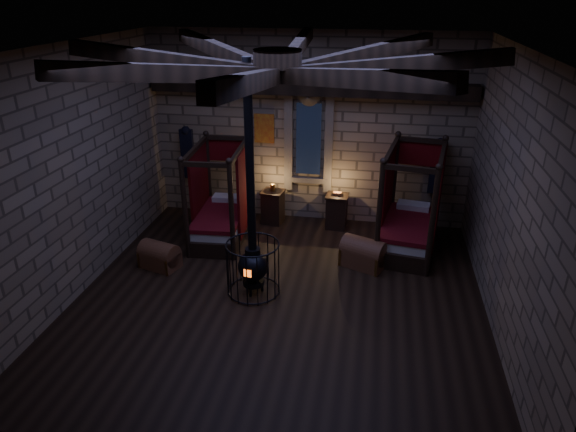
% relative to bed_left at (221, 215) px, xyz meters
% --- Properties ---
extents(room, '(7.02, 7.02, 4.29)m').
position_rel_bed_left_xyz_m(room, '(1.68, -2.07, 3.24)').
color(room, black).
rests_on(room, ground).
extents(bed_left, '(1.14, 2.00, 2.02)m').
position_rel_bed_left_xyz_m(bed_left, '(0.00, 0.00, 0.00)').
color(bed_left, black).
rests_on(bed_left, ground).
extents(bed_right, '(1.36, 2.16, 2.12)m').
position_rel_bed_left_xyz_m(bed_right, '(3.94, 0.17, 0.02)').
color(bed_right, black).
rests_on(bed_right, ground).
extents(trunk_left, '(0.83, 0.65, 0.54)m').
position_rel_bed_left_xyz_m(trunk_left, '(-0.80, -1.50, -0.26)').
color(trunk_left, brown).
rests_on(trunk_left, ground).
extents(trunk_right, '(0.95, 0.79, 0.60)m').
position_rel_bed_left_xyz_m(trunk_right, '(3.07, -0.76, -0.23)').
color(trunk_right, brown).
rests_on(trunk_right, ground).
extents(nightstand_left, '(0.54, 0.52, 0.94)m').
position_rel_bed_left_xyz_m(nightstand_left, '(0.94, 0.91, -0.10)').
color(nightstand_left, black).
rests_on(nightstand_left, ground).
extents(nightstand_right, '(0.50, 0.48, 0.85)m').
position_rel_bed_left_xyz_m(nightstand_right, '(2.40, 0.90, -0.10)').
color(nightstand_right, black).
rests_on(nightstand_right, ground).
extents(stove, '(0.94, 0.94, 4.05)m').
position_rel_bed_left_xyz_m(stove, '(1.20, -2.05, 0.10)').
color(stove, black).
rests_on(stove, ground).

